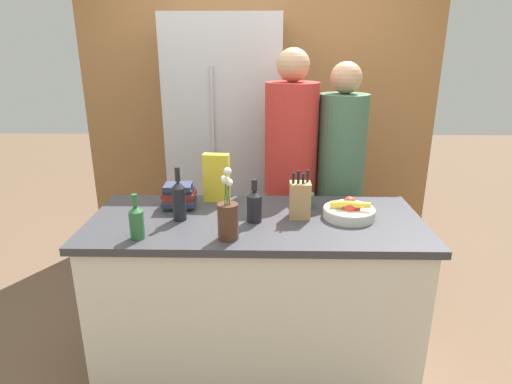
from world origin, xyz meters
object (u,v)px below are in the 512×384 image
Objects in this scene: bottle_vinegar at (137,221)px; bottle_wine at (254,205)px; fruit_bowl at (350,211)px; coffee_mug at (305,200)px; refrigerator at (226,149)px; book_stack at (179,196)px; bottle_oil at (179,199)px; person_in_blue at (340,176)px; knife_block at (300,200)px; flower_vase at (228,217)px; cereal_box at (217,178)px; person_at_sink at (290,170)px.

bottle_wine is (0.56, 0.22, 0.00)m from bottle_vinegar.
coffee_mug is at bearing 145.92° from fruit_bowl.
refrigerator is 1.09m from book_stack.
bottle_oil is 0.17× the size of person_in_blue.
bottle_wine is (0.40, -0.02, -0.02)m from bottle_oil.
book_stack is (-0.68, 0.14, -0.03)m from knife_block.
flower_vase is (-0.36, -0.28, 0.01)m from knife_block.
fruit_bowl is 1.11m from bottle_vinegar.
bottle_wine is (0.26, -1.28, -0.01)m from refrigerator.
cereal_box is at bearing 101.76° from flower_vase.
person_at_sink is (0.66, 0.46, 0.03)m from book_stack.
cereal_box is at bearing 161.65° from fruit_bowl.
cereal_box is (-0.11, 0.53, 0.03)m from flower_vase.
refrigerator is 1.32m from knife_block.
refrigerator is at bearing 83.61° from bottle_oil.
refrigerator is 1.53m from bottle_vinegar.
knife_block is at bearing -11.55° from book_stack.
cereal_box is 0.25m from book_stack.
refrigerator reaches higher than person_at_sink.
person_in_blue reaches higher than book_stack.
book_stack is (-0.73, -0.02, 0.03)m from coffee_mug.
coffee_mug is (0.41, 0.44, -0.07)m from flower_vase.
person_at_sink is at bearing -178.31° from person_in_blue.
fruit_bowl is 0.96m from book_stack.
fruit_bowl is 0.16× the size of person_at_sink.
fruit_bowl is 1.04× the size of knife_block.
flower_vase reaches higher than cereal_box.
refrigerator is 1.02m from person_in_blue.
person_at_sink reaches higher than fruit_bowl.
coffee_mug is 0.37m from bottle_wine.
knife_block is 2.35× the size of coffee_mug.
bottle_oil is 0.40m from bottle_wine.
coffee_mug is at bearing -93.60° from person_at_sink.
bottle_oil is (-0.91, -0.05, 0.08)m from fruit_bowl.
bottle_wine is at bearing -166.16° from knife_block.
flower_vase reaches higher than coffee_mug.
fruit_bowl is at bearing -92.90° from person_in_blue.
fruit_bowl is at bearing -57.49° from refrigerator.
person_in_blue is (1.00, 0.46, -0.01)m from book_stack.
knife_block is 0.85m from bottle_vinegar.
bottle_wine is 0.70m from person_at_sink.
bottle_oil is at bearing -163.53° from coffee_mug.
fruit_bowl reaches higher than coffee_mug.
person_at_sink is at bearing 91.64° from knife_block.
bottle_vinegar is (-0.30, -1.50, -0.01)m from refrigerator.
bottle_vinegar is at bearing -143.39° from person_at_sink.
refrigerator is 6.92× the size of bottle_oil.
bottle_wine is (0.44, -0.20, 0.02)m from book_stack.
person_in_blue is (0.56, 0.66, -0.03)m from bottle_wine.
flower_vase is 0.36m from bottle_oil.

